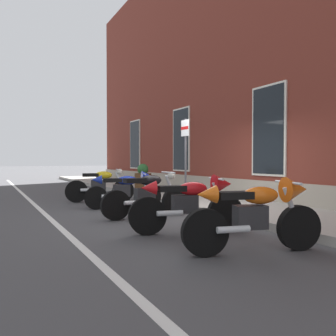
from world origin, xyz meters
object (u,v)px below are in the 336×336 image
Objects in this scene: motorcycle_yellow_naked at (101,186)px; motorcycle_blue_sport at (127,188)px; motorcycle_red_sport at (192,201)px; barrel_planter at (143,180)px; parking_sign at (185,148)px; motorcycle_orange_sport at (259,212)px; motorcycle_black_naked at (148,195)px.

motorcycle_yellow_naked is 1.02× the size of motorcycle_blue_sport.
barrel_planter is (-5.82, 1.76, 0.02)m from motorcycle_red_sport.
motorcycle_red_sport is 3.37m from parking_sign.
motorcycle_blue_sport is 4.76m from motorcycle_orange_sport.
motorcycle_yellow_naked is 3.16m from motorcycle_black_naked.
motorcycle_yellow_naked is 0.90× the size of parking_sign.
motorcycle_red_sport is 1.03× the size of motorcycle_orange_sport.
motorcycle_blue_sport is at bearing 175.85° from motorcycle_black_naked.
barrel_planter reaches higher than motorcycle_black_naked.
motorcycle_red_sport reaches higher than motorcycle_yellow_naked.
motorcycle_yellow_naked is 2.07m from barrel_planter.
motorcycle_blue_sport is at bearing 6.17° from motorcycle_yellow_naked.
parking_sign reaches higher than motorcycle_red_sport.
motorcycle_black_naked is at bearing -23.55° from barrel_planter.
motorcycle_black_naked reaches higher than motorcycle_yellow_naked.
parking_sign is (-4.27, 1.52, 1.05)m from motorcycle_orange_sport.
motorcycle_orange_sport is at bearing -12.71° from barrel_planter.
motorcycle_orange_sport is (6.41, 0.20, 0.07)m from motorcycle_yellow_naked.
barrel_planter reaches higher than motorcycle_blue_sport.
motorcycle_blue_sport is 0.99× the size of motorcycle_orange_sport.
motorcycle_yellow_naked is at bearing -141.31° from parking_sign.
motorcycle_blue_sport is at bearing -32.93° from barrel_planter.
motorcycle_orange_sport is 7.52m from barrel_planter.
motorcycle_yellow_naked is at bearing -178.73° from motorcycle_black_naked.
motorcycle_black_naked is 1.74m from motorcycle_red_sport.
parking_sign is (-2.76, 1.62, 1.06)m from motorcycle_red_sport.
motorcycle_red_sport is at bearing 1.09° from motorcycle_yellow_naked.
motorcycle_yellow_naked is 1.67m from motorcycle_blue_sport.
parking_sign is (0.48, 1.53, 1.07)m from motorcycle_blue_sport.
motorcycle_red_sport is at bearing -30.36° from parking_sign.
motorcycle_orange_sport is at bearing 1.74° from motorcycle_yellow_naked.
motorcycle_yellow_naked reaches higher than motorcycle_blue_sport.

